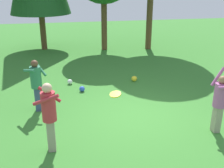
# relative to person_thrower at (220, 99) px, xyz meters

# --- Properties ---
(ground_plane) EXTENTS (40.00, 40.00, 0.00)m
(ground_plane) POSITION_rel_person_thrower_xyz_m (-1.95, 1.28, -0.97)
(ground_plane) COLOR #387A2D
(person_thrower) EXTENTS (0.58, 0.53, 1.81)m
(person_thrower) POSITION_rel_person_thrower_xyz_m (0.00, 0.00, 0.00)
(person_thrower) COLOR gray
(person_thrower) RESTS_ON ground_plane
(person_catcher) EXTENTS (0.65, 0.57, 1.77)m
(person_catcher) POSITION_rel_person_thrower_xyz_m (-4.44, -0.05, 0.08)
(person_catcher) COLOR gray
(person_catcher) RESTS_ON ground_plane
(person_bystander) EXTENTS (0.72, 0.74, 1.68)m
(person_bystander) POSITION_rel_person_thrower_xyz_m (-4.90, 2.27, 0.02)
(person_bystander) COLOR #38476B
(person_bystander) RESTS_ON ground_plane
(frisbee) EXTENTS (0.38, 0.38, 0.09)m
(frisbee) POSITION_rel_person_thrower_xyz_m (-2.91, -0.32, 0.52)
(frisbee) COLOR yellow
(ball_blue) EXTENTS (0.21, 0.21, 0.21)m
(ball_blue) POSITION_rel_person_thrower_xyz_m (-3.39, 3.56, -0.87)
(ball_blue) COLOR blue
(ball_blue) RESTS_ON ground_plane
(ball_yellow) EXTENTS (0.23, 0.23, 0.23)m
(ball_yellow) POSITION_rel_person_thrower_xyz_m (-1.18, 4.25, -0.86)
(ball_yellow) COLOR yellow
(ball_yellow) RESTS_ON ground_plane
(ball_white) EXTENTS (0.20, 0.20, 0.20)m
(ball_white) POSITION_rel_person_thrower_xyz_m (-3.81, 4.43, -0.87)
(ball_white) COLOR white
(ball_white) RESTS_ON ground_plane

